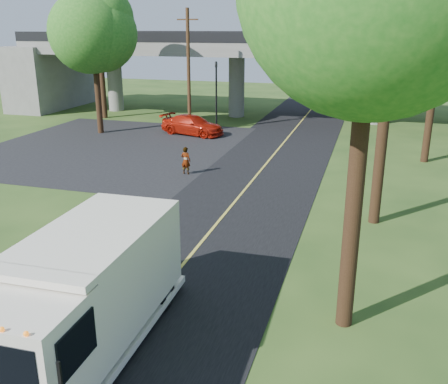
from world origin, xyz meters
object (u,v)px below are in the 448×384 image
at_px(tree_right_far, 447,16).
at_px(step_van, 84,292).
at_px(utility_pole, 189,71).
at_px(traffic_signal, 216,88).
at_px(tree_left_lot, 94,24).
at_px(pedestrian, 186,161).
at_px(red_sedan, 192,125).
at_px(tree_left_far, 100,30).

bearing_deg(tree_right_far, step_van, -114.11).
height_order(utility_pole, tree_right_far, tree_right_far).
bearing_deg(traffic_signal, tree_left_lot, -151.89).
bearing_deg(pedestrian, step_van, 110.21).
bearing_deg(step_van, tree_left_lot, 117.67).
bearing_deg(pedestrian, traffic_signal, -71.71).
bearing_deg(red_sedan, step_van, -152.06).
bearing_deg(tree_right_far, red_sedan, 167.46).
bearing_deg(tree_right_far, tree_left_lot, 175.03).
xyz_separation_m(tree_left_far, red_sedan, (9.71, -4.38, -6.74)).
distance_m(traffic_signal, step_van, 28.59).
distance_m(tree_left_far, pedestrian, 20.55).
relative_size(traffic_signal, tree_right_far, 0.47).
height_order(traffic_signal, red_sedan, traffic_signal).
bearing_deg(red_sedan, tree_left_lot, 117.21).
relative_size(tree_right_far, tree_left_far, 1.11).
xyz_separation_m(tree_left_far, pedestrian, (12.99, -14.45, -6.68)).
bearing_deg(tree_left_far, red_sedan, -24.26).
bearing_deg(step_van, pedestrian, 100.50).
xyz_separation_m(tree_right_far, red_sedan, (-16.29, 3.62, -7.59)).
bearing_deg(utility_pole, traffic_signal, 53.13).
bearing_deg(traffic_signal, tree_right_far, -22.07).
xyz_separation_m(tree_left_lot, red_sedan, (6.71, 1.62, -7.19)).
bearing_deg(red_sedan, tree_left_far, 79.36).
height_order(traffic_signal, pedestrian, traffic_signal).
height_order(step_van, red_sedan, step_van).
distance_m(traffic_signal, pedestrian, 13.04).
xyz_separation_m(traffic_signal, pedestrian, (2.20, -12.62, -2.43)).
height_order(tree_left_far, pedestrian, tree_left_far).
bearing_deg(tree_left_lot, pedestrian, -40.23).
bearing_deg(step_van, red_sedan, 103.01).
xyz_separation_m(tree_right_far, pedestrian, (-13.01, -6.45, -7.53)).
relative_size(tree_right_far, step_van, 1.52).
xyz_separation_m(utility_pole, step_van, (6.92, -26.02, -2.96)).
distance_m(utility_pole, pedestrian, 11.88).
distance_m(utility_pole, tree_right_far, 17.61).
bearing_deg(tree_right_far, tree_left_far, 162.90).
bearing_deg(tree_right_far, utility_pole, 166.00).
bearing_deg(traffic_signal, utility_pole, -126.87).
relative_size(red_sedan, pedestrian, 3.20).
bearing_deg(tree_left_lot, step_van, -61.02).
bearing_deg(utility_pole, tree_left_lot, -161.03).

